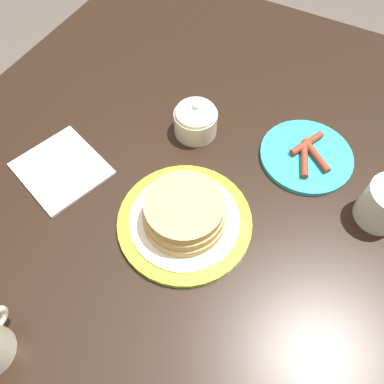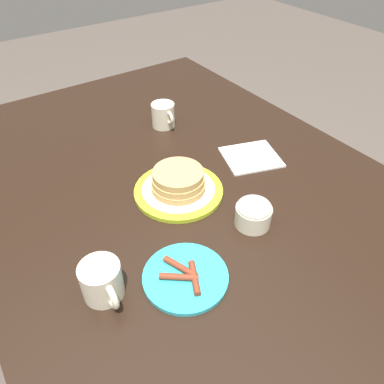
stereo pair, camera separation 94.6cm
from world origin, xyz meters
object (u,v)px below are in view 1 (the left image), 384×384
(pancake_plate, at_px, (184,216))
(napkin, at_px, (62,169))
(sugar_bowl, at_px, (196,119))
(side_plate_bacon, at_px, (306,156))

(pancake_plate, xyz_separation_m, napkin, (-0.01, 0.27, -0.02))
(pancake_plate, xyz_separation_m, sugar_bowl, (0.20, 0.08, 0.01))
(pancake_plate, distance_m, sugar_bowl, 0.22)
(side_plate_bacon, height_order, sugar_bowl, sugar_bowl)
(side_plate_bacon, bearing_deg, sugar_bowl, 100.64)
(pancake_plate, distance_m, napkin, 0.27)
(pancake_plate, bearing_deg, sugar_bowl, 22.83)
(napkin, bearing_deg, pancake_plate, -87.78)
(pancake_plate, bearing_deg, side_plate_bacon, -30.34)
(pancake_plate, height_order, sugar_bowl, sugar_bowl)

